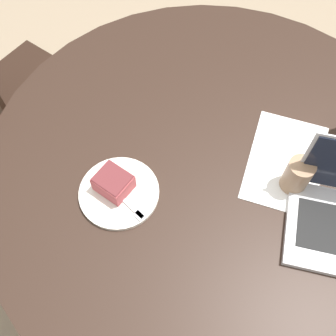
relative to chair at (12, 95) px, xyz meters
name	(u,v)px	position (x,y,z in m)	size (l,w,h in m)	color
ground_plane	(198,243)	(0.65, 0.68, -0.46)	(12.00, 12.00, 0.00)	gray
dining_table	(210,178)	(0.65, 0.68, 0.16)	(1.38, 1.38, 0.75)	black
chair	(12,95)	(0.00, 0.00, 0.00)	(0.59, 0.59, 0.90)	black
paper_document	(286,161)	(0.70, 0.88, 0.29)	(0.39, 0.35, 0.00)	white
plate	(119,192)	(0.70, 0.39, 0.29)	(0.23, 0.23, 0.01)	silver
cake_slice	(113,183)	(0.69, 0.38, 0.33)	(0.12, 0.12, 0.06)	#B74C51
fork	(126,202)	(0.74, 0.40, 0.30)	(0.15, 0.11, 0.00)	silver
coffee_glass	(297,176)	(0.78, 0.87, 0.34)	(0.07, 0.07, 0.11)	#997556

